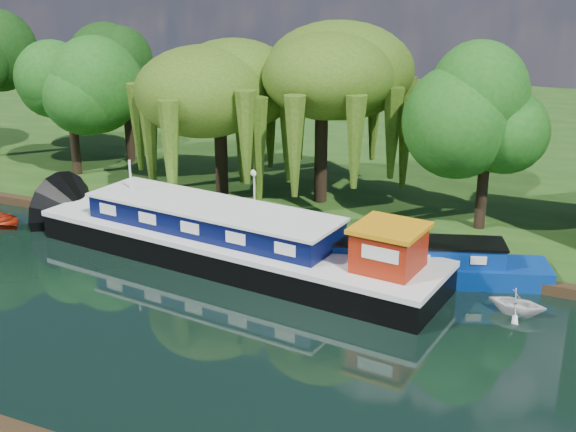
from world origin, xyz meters
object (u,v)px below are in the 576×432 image
at_px(white_cruiser, 516,314).
at_px(narrowboat, 393,263).
at_px(red_dinghy, 2,224).
at_px(dutch_barge, 235,242).

bearing_deg(white_cruiser, narrowboat, 80.13).
height_order(narrowboat, red_dinghy, narrowboat).
distance_m(narrowboat, red_dinghy, 20.51).
xyz_separation_m(dutch_barge, narrowboat, (6.96, 1.27, -0.34)).
height_order(dutch_barge, red_dinghy, dutch_barge).
distance_m(dutch_barge, narrowboat, 7.09).
bearing_deg(narrowboat, white_cruiser, -32.42).
relative_size(narrowboat, red_dinghy, 4.32).
bearing_deg(narrowboat, red_dinghy, 166.27).
xyz_separation_m(narrowboat, white_cruiser, (5.36, -1.33, -0.68)).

